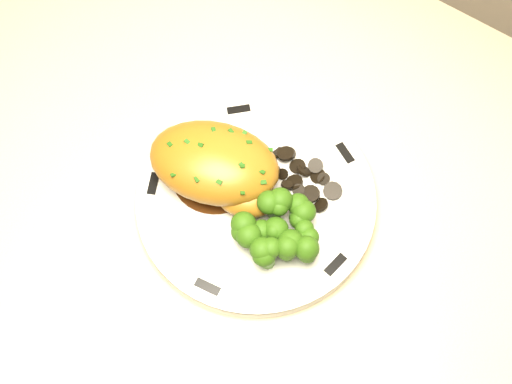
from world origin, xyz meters
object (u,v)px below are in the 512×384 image
Objects in this scene: chicken_breast at (218,166)px; broccoli_florets at (283,233)px; counter at (178,230)px; plate at (256,200)px.

chicken_breast reaches higher than broccoli_florets.
chicken_breast is at bearing -16.01° from counter.
counter is 0.50m from broccoli_florets.
chicken_breast is (-0.04, -0.01, 0.03)m from plate.
counter reaches higher than plate.
broccoli_florets reaches higher than plate.
chicken_breast is at bearing -172.65° from plate.
plate is 0.05m from chicken_breast.
broccoli_florets is (0.24, -0.06, 0.44)m from counter.
plate is (0.19, -0.04, 0.41)m from counter.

